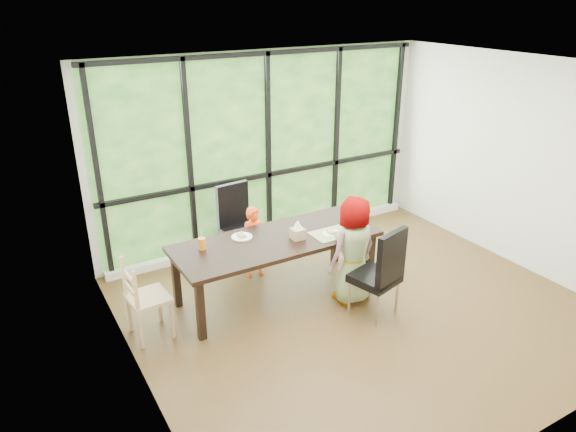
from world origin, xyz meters
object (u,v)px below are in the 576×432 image
object	(u,v)px
child_toddler	(255,242)
tissue_box	(298,234)
chair_window_leather	(241,226)
chair_end_beech	(148,298)
white_mug	(351,216)
plate_far	(242,237)
chair_interior_leather	(375,272)
dining_table	(276,267)
green_cup	(358,226)
orange_cup	(202,244)
child_older	(353,250)
plate_near	(331,233)

from	to	relation	value
child_toddler	tissue_box	world-z (taller)	child_toddler
child_toddler	tissue_box	xyz separation A→B (m)	(0.22, -0.69, 0.34)
chair_window_leather	chair_end_beech	xyz separation A→B (m)	(-1.54, -0.97, -0.09)
white_mug	chair_end_beech	bearing A→B (deg)	-178.70
tissue_box	plate_far	bearing A→B (deg)	147.43
chair_window_leather	chair_interior_leather	size ratio (longest dim) A/B	1.00
child_toddler	dining_table	bearing A→B (deg)	-85.67
tissue_box	chair_interior_leather	bearing A→B (deg)	-55.94
plate_far	chair_end_beech	bearing A→B (deg)	-168.20
child_toddler	green_cup	world-z (taller)	child_toddler
dining_table	chair_window_leather	xyz separation A→B (m)	(-0.01, 0.95, 0.17)
dining_table	child_toddler	distance (m)	0.58
chair_window_leather	chair_interior_leather	bearing A→B (deg)	-73.95
chair_interior_leather	orange_cup	xyz separation A→B (m)	(-1.58, 1.08, 0.28)
orange_cup	dining_table	bearing A→B (deg)	-12.05
chair_end_beech	white_mug	xyz separation A→B (m)	(2.63, 0.06, 0.34)
orange_cup	white_mug	bearing A→B (deg)	-4.30
child_toddler	child_older	distance (m)	1.32
dining_table	child_older	size ratio (longest dim) A/B	1.87
chair_end_beech	white_mug	bearing A→B (deg)	-92.34
chair_interior_leather	green_cup	xyz separation A→B (m)	(0.22, 0.62, 0.27)
plate_far	child_toddler	bearing A→B (deg)	45.79
dining_table	chair_window_leather	distance (m)	0.96
child_toddler	tissue_box	distance (m)	0.80
child_toddler	tissue_box	bearing A→B (deg)	-68.33
dining_table	green_cup	bearing A→B (deg)	-16.44
plate_near	white_mug	distance (m)	0.52
chair_end_beech	green_cup	distance (m)	2.55
green_cup	child_older	bearing A→B (deg)	-136.00
dining_table	white_mug	xyz separation A→B (m)	(1.09, 0.03, 0.41)
plate_near	dining_table	bearing A→B (deg)	161.14
tissue_box	child_older	bearing A→B (deg)	-39.30
orange_cup	plate_near	bearing A→B (deg)	-15.01
chair_window_leather	child_toddler	bearing A→B (deg)	-95.03
child_older	plate_near	size ratio (longest dim) A/B	5.90
dining_table	chair_end_beech	xyz separation A→B (m)	(-1.54, -0.03, 0.08)
chair_interior_leather	child_older	xyz separation A→B (m)	(-0.03, 0.37, 0.11)
child_toddler	child_older	world-z (taller)	child_older
chair_window_leather	child_older	distance (m)	1.65
plate_near	green_cup	distance (m)	0.35
chair_window_leather	dining_table	bearing A→B (deg)	-95.60
chair_window_leather	chair_end_beech	world-z (taller)	chair_window_leather
child_toddler	white_mug	size ratio (longest dim) A/B	12.35
green_cup	tissue_box	world-z (taller)	tissue_box
orange_cup	white_mug	size ratio (longest dim) A/B	1.74
chair_window_leather	white_mug	xyz separation A→B (m)	(1.09, -0.92, 0.25)
chair_window_leather	chair_interior_leather	xyz separation A→B (m)	(0.75, -1.85, 0.00)
child_older	green_cup	distance (m)	0.39
child_toddler	green_cup	size ratio (longest dim) A/B	8.03
child_toddler	plate_far	bearing A→B (deg)	-129.88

